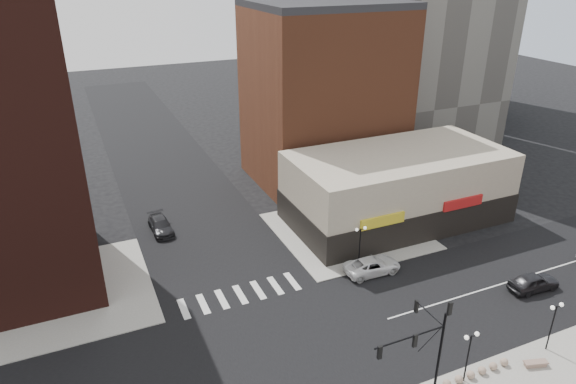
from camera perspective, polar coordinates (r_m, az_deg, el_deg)
ground at (r=40.86m, az=-1.27°, el=-17.48°), size 240.00×240.00×0.00m
road_ew at (r=40.86m, az=-1.27°, el=-17.47°), size 200.00×14.00×0.02m
road_ns at (r=40.85m, az=-1.27°, el=-17.47°), size 14.00×200.00×0.02m
sidewalk_nw at (r=50.68m, az=-23.63°, el=-10.39°), size 15.00×15.00×0.12m
sidewalk_ne at (r=56.87m, az=6.62°, el=-4.30°), size 15.00×15.00×0.12m
building_ne_midrise at (r=67.18m, az=3.98°, el=10.41°), size 18.00×15.00×22.00m
building_ne_row at (r=59.08m, az=12.00°, el=-0.04°), size 24.20×12.20×8.00m
traffic_signal at (r=35.53m, az=15.11°, el=-15.55°), size 5.59×3.09×7.77m
street_lamp_se_a at (r=38.58m, az=19.56°, el=-15.76°), size 1.22×0.32×4.16m
street_lamp_se_b at (r=43.73m, az=27.51°, el=-12.05°), size 1.22×0.32×4.16m
street_lamp_ne at (r=49.33m, az=8.05°, el=-4.91°), size 1.22×0.32×4.16m
bollard_row at (r=41.07m, az=20.20°, el=-18.31°), size 5.84×0.59×0.59m
white_suv at (r=49.83m, az=9.35°, el=-8.07°), size 5.58×2.71×1.53m
dark_sedan_east at (r=51.80m, az=25.63°, el=-9.00°), size 4.90×2.23×1.63m
dark_sedan_north at (r=57.85m, az=-13.97°, el=-3.62°), size 2.28×5.21×1.49m
stone_bench at (r=43.52m, az=25.80°, el=-16.79°), size 1.84×1.02×0.41m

